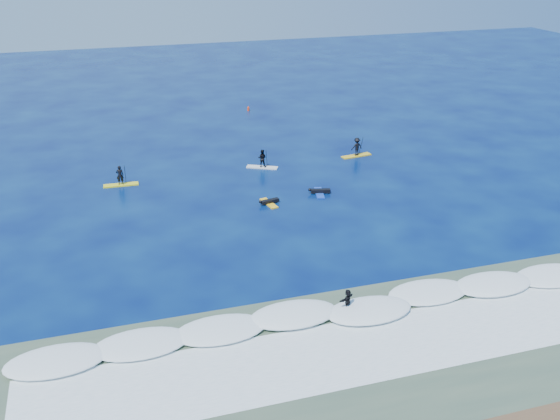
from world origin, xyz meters
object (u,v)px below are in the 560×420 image
object	(u,v)px
sup_paddler_center	(262,160)
prone_paddler_near	(269,202)
sup_paddler_right	(357,148)
sup_paddler_left	(120,178)
prone_paddler_far	(319,192)
wave_surfer	(348,301)
marker_buoy	(248,109)

from	to	relation	value
sup_paddler_center	prone_paddler_near	bearing A→B (deg)	-74.69
sup_paddler_right	prone_paddler_near	size ratio (longest dim) A/B	1.38
sup_paddler_right	prone_paddler_near	bearing A→B (deg)	-151.23
sup_paddler_left	sup_paddler_right	size ratio (longest dim) A/B	0.95
sup_paddler_left	prone_paddler_near	xyz separation A→B (m)	(10.43, -7.11, -0.46)
sup_paddler_left	prone_paddler_far	size ratio (longest dim) A/B	1.22
sup_paddler_center	wave_surfer	size ratio (longest dim) A/B	1.58
sup_paddler_center	prone_paddler_far	world-z (taller)	sup_paddler_center
sup_paddler_left	wave_surfer	world-z (taller)	sup_paddler_left
wave_surfer	marker_buoy	size ratio (longest dim) A/B	2.76
prone_paddler_far	wave_surfer	xyz separation A→B (m)	(-4.38, -16.13, 0.57)
sup_paddler_left	wave_surfer	bearing A→B (deg)	-62.82
sup_paddler_left	prone_paddler_far	distance (m)	16.07
wave_surfer	sup_paddler_center	bearing A→B (deg)	55.03
sup_paddler_left	sup_paddler_right	xyz separation A→B (m)	(21.09, 1.04, 0.18)
prone_paddler_near	wave_surfer	bearing A→B (deg)	168.53
marker_buoy	sup_paddler_left	bearing A→B (deg)	-129.03
prone_paddler_far	sup_paddler_center	bearing A→B (deg)	34.95
sup_paddler_left	sup_paddler_center	size ratio (longest dim) A/B	1.02
marker_buoy	prone_paddler_near	bearing A→B (deg)	-101.01
sup_paddler_center	marker_buoy	xyz separation A→B (m)	(3.50, 18.55, -0.44)
sup_paddler_center	wave_surfer	world-z (taller)	sup_paddler_center
sup_paddler_left	wave_surfer	size ratio (longest dim) A/B	1.62
sup_paddler_left	prone_paddler_near	bearing A→B (deg)	-31.97
prone_paddler_near	marker_buoy	distance (m)	26.76
prone_paddler_far	prone_paddler_near	bearing A→B (deg)	113.84
prone_paddler_near	wave_surfer	distance (m)	15.33
prone_paddler_far	marker_buoy	size ratio (longest dim) A/B	3.65
sup_paddler_right	prone_paddler_near	distance (m)	13.43
prone_paddler_far	wave_surfer	distance (m)	16.73
sup_paddler_center	wave_surfer	xyz separation A→B (m)	(-1.64, -23.04, 0.02)
prone_paddler_near	marker_buoy	world-z (taller)	marker_buoy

